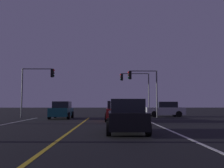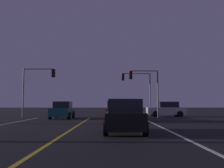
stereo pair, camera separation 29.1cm
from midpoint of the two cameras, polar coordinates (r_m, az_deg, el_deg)
lane_edge_right at (r=11.12m, az=17.32°, el=-11.78°), size 0.16×33.05×0.01m
lane_center_divider at (r=10.86m, az=-11.84°, el=-12.07°), size 0.16×33.05×0.01m
car_oncoming at (r=26.26m, az=-10.67°, el=-5.75°), size 2.02×4.30×1.70m
car_lead_same_lane at (r=13.11m, az=3.35°, el=-7.23°), size 2.02×4.30×1.70m
car_ahead_far at (r=22.06m, az=1.46°, el=-6.09°), size 2.02×4.30×1.70m
car_crossing_side at (r=29.83m, az=12.23°, el=-5.55°), size 4.30×2.02×1.70m
traffic_light_near_right at (r=27.88m, az=7.22°, el=0.40°), size 3.20×0.36×5.07m
traffic_light_near_left at (r=28.73m, az=-15.64°, el=0.70°), size 3.53×0.36×5.27m
traffic_light_far_right at (r=33.32m, az=5.58°, el=0.08°), size 3.80×0.36×5.43m
street_lamp_right_near at (r=12.81m, az=23.47°, el=11.56°), size 1.83×0.44×7.74m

